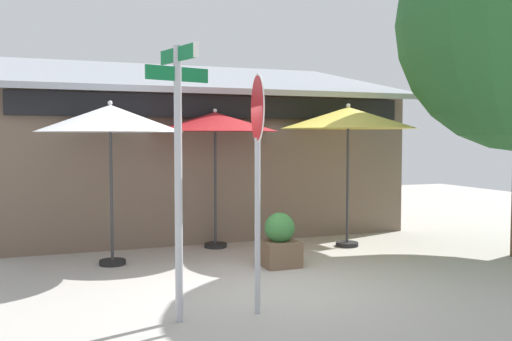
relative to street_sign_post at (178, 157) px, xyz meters
The scene contains 8 objects.
ground_plane 2.79m from the street_sign_post, 30.26° to the left, with size 28.00×28.00×0.10m, color #ADA8A0.
cafe_building 7.14m from the street_sign_post, 74.84° to the left, with size 9.06×5.49×4.20m.
street_sign_post is the anchor object (origin of this frame).
stop_sign 0.97m from the street_sign_post, ahead, with size 0.16×0.81×2.89m.
patio_umbrella_ivory_left 3.33m from the street_sign_post, 97.33° to the left, with size 2.42×2.42×2.74m.
patio_umbrella_crimson_center 4.43m from the street_sign_post, 68.35° to the left, with size 2.46×2.46×2.69m.
patio_umbrella_mustard_right 5.29m from the street_sign_post, 38.98° to the left, with size 2.65×2.65×2.80m.
sidewalk_planter 3.43m from the street_sign_post, 45.18° to the left, with size 0.60×0.60×0.89m.
Camera 1 is at (-3.10, -7.27, 2.13)m, focal length 39.20 mm.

